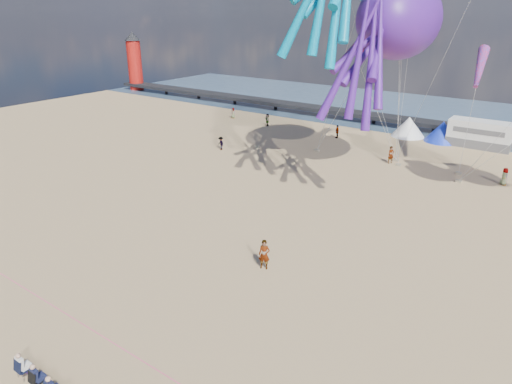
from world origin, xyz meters
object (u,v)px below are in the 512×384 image
at_px(kite_octopus_purple, 399,19).
at_px(windsock_left, 380,37).
at_px(sandbag_b, 398,165).
at_px(windsock_mid, 480,67).
at_px(motorhome_0, 480,134).
at_px(standing_person, 264,255).
at_px(windsock_right, 353,49).
at_px(beachgoer_4, 267,120).
at_px(sandbag_e, 396,160).
at_px(lighthouse, 135,65).
at_px(tent_blue, 443,131).
at_px(tent_white, 409,127).
at_px(sandbag_d, 459,173).
at_px(cooler_purple, 27,367).
at_px(beachgoer_0, 233,113).
at_px(beachgoer_6, 504,176).
at_px(sandbag_a, 317,150).
at_px(sandbag_c, 458,181).
at_px(beachgoer_5, 391,155).
at_px(beachgoer_2, 221,143).
at_px(beachgoer_3, 337,132).

relative_size(kite_octopus_purple, windsock_left, 1.75).
bearing_deg(sandbag_b, windsock_mid, 17.47).
bearing_deg(motorhome_0, kite_octopus_purple, -104.92).
relative_size(standing_person, sandbag_b, 3.75).
height_order(windsock_left, windsock_right, windsock_left).
bearing_deg(sandbag_b, standing_person, -89.81).
distance_m(beachgoer_4, sandbag_e, 19.95).
height_order(lighthouse, tent_blue, lighthouse).
bearing_deg(tent_white, sandbag_d, -52.02).
height_order(tent_white, sandbag_d, tent_white).
bearing_deg(sandbag_b, tent_blue, 85.21).
bearing_deg(cooler_purple, windsock_mid, 76.64).
distance_m(beachgoer_0, sandbag_e, 26.45).
distance_m(motorhome_0, tent_white, 8.01).
distance_m(beachgoer_6, kite_octopus_purple, 16.82).
distance_m(beachgoer_6, windsock_left, 16.86).
bearing_deg(cooler_purple, windsock_right, 88.99).
relative_size(beachgoer_0, sandbag_a, 2.97).
relative_size(cooler_purple, sandbag_c, 0.80).
bearing_deg(sandbag_d, beachgoer_6, -8.49).
xyz_separation_m(beachgoer_5, kite_octopus_purple, (1.38, -5.85, 12.89)).
height_order(sandbag_b, windsock_mid, windsock_mid).
relative_size(beachgoer_5, sandbag_e, 3.56).
bearing_deg(windsock_right, tent_blue, 86.41).
height_order(beachgoer_2, beachgoer_5, beachgoer_5).
xyz_separation_m(motorhome_0, tent_blue, (-4.00, 0.00, -0.30)).
relative_size(beachgoer_4, sandbag_b, 3.23).
xyz_separation_m(sandbag_e, windsock_right, (-2.26, -7.61, 11.28)).
bearing_deg(beachgoer_4, windsock_right, 7.35).
xyz_separation_m(tent_white, sandbag_c, (9.03, -13.15, -1.09)).
distance_m(sandbag_b, windsock_mid, 11.27).
relative_size(sandbag_a, sandbag_e, 1.00).
bearing_deg(beachgoer_2, sandbag_d, 37.95).
bearing_deg(sandbag_d, tent_white, 127.98).
bearing_deg(sandbag_d, sandbag_b, -171.13).
distance_m(sandbag_a, windsock_mid, 17.57).
xyz_separation_m(beachgoer_5, windsock_right, (-2.01, -6.61, 10.50)).
relative_size(cooler_purple, beachgoer_0, 0.27).
relative_size(sandbag_b, windsock_mid, 0.08).
bearing_deg(windsock_mid, sandbag_c, -90.08).
bearing_deg(beachgoer_2, sandbag_a, 53.80).
bearing_deg(sandbag_e, sandbag_b, -61.76).
relative_size(beachgoer_0, beachgoer_4, 0.92).
relative_size(beachgoer_6, sandbag_a, 3.13).
height_order(standing_person, beachgoer_3, standing_person).
distance_m(lighthouse, sandbag_d, 64.41).
height_order(motorhome_0, sandbag_d, motorhome_0).
relative_size(cooler_purple, sandbag_a, 0.80).
distance_m(beachgoer_4, windsock_right, 23.65).
relative_size(sandbag_b, sandbag_d, 1.00).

